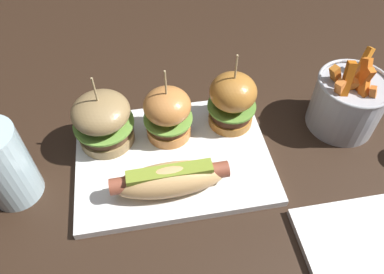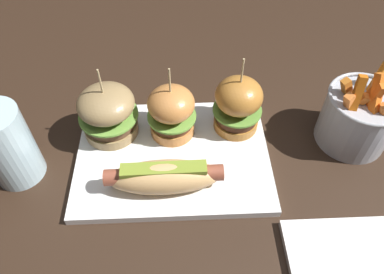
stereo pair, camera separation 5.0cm
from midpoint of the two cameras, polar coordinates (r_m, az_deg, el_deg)
name	(u,v)px [view 2 (the right image)]	position (r m, az deg, el deg)	size (l,w,h in m)	color
ground_plane	(173,158)	(0.63, -0.63, -3.40)	(3.00, 3.00, 0.00)	black
platter_main	(173,156)	(0.62, -0.63, -3.02)	(0.32, 0.24, 0.01)	white
hot_dog	(164,176)	(0.56, -1.73, -6.23)	(0.18, 0.06, 0.05)	#DFAC6C
slider_left	(108,112)	(0.63, -10.65, 3.69)	(0.10, 0.10, 0.14)	#977A4E
slider_center	(173,112)	(0.61, -0.55, 3.81)	(0.08, 0.08, 0.14)	#C67D3E
slider_right	(238,104)	(0.63, 9.39, 4.89)	(0.08, 0.08, 0.15)	#B4732E
fries_bucket	(358,117)	(0.69, 26.20, 2.65)	(0.12, 0.12, 0.15)	#A8AAB2
water_glass	(7,146)	(0.61, -24.68, -1.38)	(0.08, 0.08, 0.13)	silver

